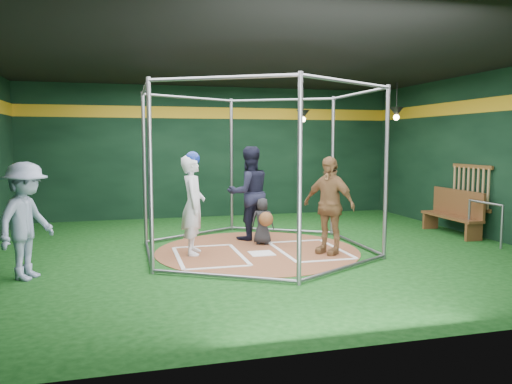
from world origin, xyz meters
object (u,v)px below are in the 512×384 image
object	(u,v)px
umpire	(249,193)
batter_figure	(193,203)
visitor_leopard	(329,205)
dugout_bench	(454,212)

from	to	relation	value
umpire	batter_figure	bearing A→B (deg)	30.30
umpire	visitor_leopard	bearing A→B (deg)	113.29
umpire	dugout_bench	xyz separation A→B (m)	(4.51, -0.57, -0.47)
umpire	dugout_bench	bearing A→B (deg)	163.25
batter_figure	umpire	distance (m)	1.70
batter_figure	visitor_leopard	xyz separation A→B (m)	(2.38, -0.57, -0.04)
batter_figure	visitor_leopard	bearing A→B (deg)	-13.56
batter_figure	umpire	bearing A→B (deg)	39.80
visitor_leopard	dugout_bench	distance (m)	3.63
batter_figure	dugout_bench	distance (m)	5.86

